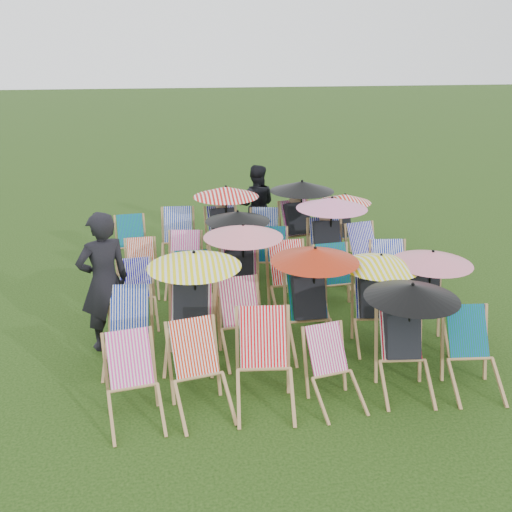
{
  "coord_description": "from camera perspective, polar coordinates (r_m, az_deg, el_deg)",
  "views": [
    {
      "loc": [
        -1.41,
        -7.74,
        3.88
      ],
      "look_at": [
        -0.15,
        0.21,
        0.9
      ],
      "focal_mm": 40.0,
      "sensor_mm": 36.0,
      "label": 1
    }
  ],
  "objects": [
    {
      "name": "ground",
      "position": [
        8.77,
        1.16,
        -5.94
      ],
      "size": [
        100.0,
        100.0,
        0.0
      ],
      "primitive_type": "plane",
      "color": "black",
      "rests_on": "ground"
    },
    {
      "name": "deckchair_0",
      "position": [
        6.44,
        -12.18,
        -12.38
      ],
      "size": [
        0.72,
        0.91,
        0.91
      ],
      "rotation": [
        0.0,
        0.0,
        0.15
      ],
      "color": "#A97F4E",
      "rests_on": "ground"
    },
    {
      "name": "deckchair_1",
      "position": [
        6.48,
        -5.6,
        -11.52
      ],
      "size": [
        0.78,
        0.97,
        0.95
      ],
      "rotation": [
        0.0,
        0.0,
        0.19
      ],
      "color": "#A97F4E",
      "rests_on": "ground"
    },
    {
      "name": "deckchair_2",
      "position": [
        6.52,
        0.87,
        -10.8
      ],
      "size": [
        0.78,
        1.01,
        1.03
      ],
      "rotation": [
        0.0,
        0.0,
        -0.11
      ],
      "color": "#A97F4E",
      "rests_on": "ground"
    },
    {
      "name": "deckchair_3",
      "position": [
        6.65,
        7.89,
        -11.27
      ],
      "size": [
        0.68,
        0.85,
        0.83
      ],
      "rotation": [
        0.0,
        0.0,
        0.19
      ],
      "color": "#A97F4E",
      "rests_on": "ground"
    },
    {
      "name": "deckchair_4",
      "position": [
        6.94,
        14.84,
        -7.79
      ],
      "size": [
        1.1,
        1.16,
        1.31
      ],
      "rotation": [
        0.0,
        0.0,
        -0.11
      ],
      "color": "#A97F4E",
      "rests_on": "ground"
    },
    {
      "name": "deckchair_5",
      "position": [
        7.28,
        20.96,
        -9.18
      ],
      "size": [
        0.69,
        0.9,
        0.92
      ],
      "rotation": [
        0.0,
        0.0,
        -0.1
      ],
      "color": "#A97F4E",
      "rests_on": "ground"
    },
    {
      "name": "deckchair_6",
      "position": [
        7.47,
        -12.72,
        -7.38
      ],
      "size": [
        0.7,
        0.92,
        0.94
      ],
      "rotation": [
        0.0,
        0.0,
        -0.09
      ],
      "color": "#A97F4E",
      "rests_on": "ground"
    },
    {
      "name": "deckchair_7",
      "position": [
        7.38,
        -6.49,
        -4.89
      ],
      "size": [
        1.21,
        1.28,
        1.43
      ],
      "rotation": [
        0.0,
        0.0,
        -0.15
      ],
      "color": "#A97F4E",
      "rests_on": "ground"
    },
    {
      "name": "deckchair_8",
      "position": [
        7.5,
        -1.26,
        -6.65
      ],
      "size": [
        0.71,
        0.93,
        0.96
      ],
      "rotation": [
        0.0,
        0.0,
        0.09
      ],
      "color": "#A97F4E",
      "rests_on": "ground"
    },
    {
      "name": "deckchair_9",
      "position": [
        7.62,
        5.63,
        -4.16
      ],
      "size": [
        1.17,
        1.21,
        1.39
      ],
      "rotation": [
        0.0,
        0.0,
        0.0
      ],
      "color": "#A97F4E",
      "rests_on": "ground"
    },
    {
      "name": "deckchair_10",
      "position": [
        7.89,
        11.96,
        -4.2
      ],
      "size": [
        1.06,
        1.12,
        1.26
      ],
      "rotation": [
        0.0,
        0.0,
        -0.14
      ],
      "color": "#A97F4E",
      "rests_on": "ground"
    },
    {
      "name": "deckchair_11",
      "position": [
        8.12,
        16.73,
        -3.83
      ],
      "size": [
        1.08,
        1.15,
        1.28
      ],
      "rotation": [
        0.0,
        0.0,
        -0.19
      ],
      "color": "#A97F4E",
      "rests_on": "ground"
    },
    {
      "name": "deckchair_12",
      "position": [
        8.57,
        -11.8,
        -3.82
      ],
      "size": [
        0.65,
        0.85,
        0.88
      ],
      "rotation": [
        0.0,
        0.0,
        0.08
      ],
      "color": "#A97F4E",
      "rests_on": "ground"
    },
    {
      "name": "deckchair_13",
      "position": [
        8.49,
        -6.39,
        -3.43
      ],
      "size": [
        0.68,
        0.91,
        0.96
      ],
      "rotation": [
        0.0,
        0.0,
        -0.05
      ],
      "color": "#A97F4E",
      "rests_on": "ground"
    },
    {
      "name": "deckchair_14",
      "position": [
        8.49,
        -1.56,
        -1.39
      ],
      "size": [
        1.18,
        1.25,
        1.4
      ],
      "rotation": [
        0.0,
        0.0,
        -0.11
      ],
      "color": "#A97F4E",
      "rests_on": "ground"
    },
    {
      "name": "deckchair_15",
      "position": [
        8.72,
        3.56,
        -2.47
      ],
      "size": [
        0.72,
        0.97,
        1.01
      ],
      "rotation": [
        0.0,
        0.0,
        0.05
      ],
      "color": "#A97F4E",
      "rests_on": "ground"
    },
    {
      "name": "deckchair_16",
      "position": [
        8.87,
        8.25,
        -2.49
      ],
      "size": [
        0.7,
        0.92,
        0.95
      ],
      "rotation": [
        0.0,
        0.0,
        0.08
      ],
      "color": "#A97F4E",
      "rests_on": "ground"
    },
    {
      "name": "deckchair_17",
      "position": [
        9.19,
        13.43,
        -2.01
      ],
      "size": [
        0.74,
        0.95,
        0.95
      ],
      "rotation": [
        0.0,
        0.0,
        -0.13
      ],
      "color": "#A97F4E",
      "rests_on": "ground"
    },
    {
      "name": "deckchair_18",
      "position": [
        9.58,
        -11.38,
        -1.24
      ],
      "size": [
        0.59,
        0.8,
        0.85
      ],
      "rotation": [
        0.0,
        0.0,
        0.04
      ],
      "color": "#A97F4E",
      "rests_on": "ground"
    },
    {
      "name": "deckchair_19",
      "position": [
        9.52,
        -7.23,
        -0.84
      ],
      "size": [
        0.74,
        0.94,
        0.94
      ],
      "rotation": [
        0.0,
        0.0,
        -0.15
      ],
      "color": "#A97F4E",
      "rests_on": "ground"
    },
    {
      "name": "deckchair_20",
      "position": [
        9.59,
        -2.07,
        0.82
      ],
      "size": [
        1.09,
        1.15,
        1.29
      ],
      "rotation": [
        0.0,
        0.0,
        -0.14
      ],
      "color": "#A97F4E",
      "rests_on": "ground"
    },
    {
      "name": "deckchair_21",
      "position": [
        9.74,
        1.62,
        -0.27
      ],
      "size": [
        0.73,
        0.92,
        0.91
      ],
      "rotation": [
        0.0,
        0.0,
        -0.17
      ],
      "color": "#A97F4E",
      "rests_on": "ground"
    },
    {
      "name": "deckchair_22",
      "position": [
        9.89,
        7.31,
        1.8
      ],
      "size": [
        1.22,
        1.28,
        1.45
      ],
      "rotation": [
        0.0,
        0.0,
        -0.08
      ],
      "color": "#A97F4E",
      "rests_on": "ground"
    },
    {
      "name": "deckchair_23",
      "position": [
        10.09,
        11.22,
        0.16
      ],
      "size": [
        0.77,
        0.96,
        0.94
      ],
      "rotation": [
        0.0,
        0.0,
        0.19
      ],
      "color": "#A97F4E",
      "rests_on": "ground"
    },
    {
      "name": "deckchair_24",
      "position": [
        10.73,
        -12.32,
        1.21
      ],
      "size": [
        0.67,
        0.88,
        0.91
      ],
      "rotation": [
        0.0,
        0.0,
        0.09
      ],
      "color": "#A97F4E",
      "rests_on": "ground"
    },
    {
      "name": "deckchair_25",
      "position": [
        10.69,
        -7.8,
        1.72
      ],
      "size": [
        0.72,
        0.97,
        1.01
      ],
      "rotation": [
        0.0,
        0.0,
        -0.06
      ],
      "color": "#A97F4E",
      "rests_on": "ground"
    },
    {
      "name": "deckchair_26",
      "position": [
        10.64,
        -3.11,
        3.23
      ],
      "size": [
        1.21,
        1.29,
        1.44
      ],
      "rotation": [
        0.0,
        0.0,
        0.09
      ],
      "color": "#A97F4E",
      "rests_on": "ground"
    },
    {
      "name": "deckchair_27",
      "position": [
        10.73,
        0.82,
        1.83
      ],
      "size": [
        0.8,
        0.99,
        0.95
      ],
      "rotation": [
        0.0,
        0.0,
        -0.21
      ],
      "color": "#A97F4E",
      "rests_on": "ground"
    },
    {
      "name": "deckchair_28",
      "position": [
        10.99,
        4.52,
        3.82
      ],
      "size": [
        1.23,
        1.33,
        1.46
      ],
      "rotation": [
        0.0,
        0.0,
        0.15
      ],
      "color": "#A97F4E",
      "rests_on": "ground"
    },
    {
      "name": "deckchair_29",
      "position": [
        11.16,
        8.78,
        3.17
      ],
      "size": [
        1.01,
        1.09,
        1.2
      ],
      "rotation": [
        0.0,
        0.0,
        0.16
      ],
      "color": "#A97F4E",
      "rests_on": "ground"
    },
    {
      "name": "person_left",
      "position": [
        7.78,
        -14.94,
        -2.49
      ],
      "size": [
        0.82,
        0.7,
        1.91
      ],
      "primitive_type": "imported",
      "rotation": [
        0.0,
        0.0,
        3.57
      ],
      "color": "black",
      "rests_on": "ground"
    },
    {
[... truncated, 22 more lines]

